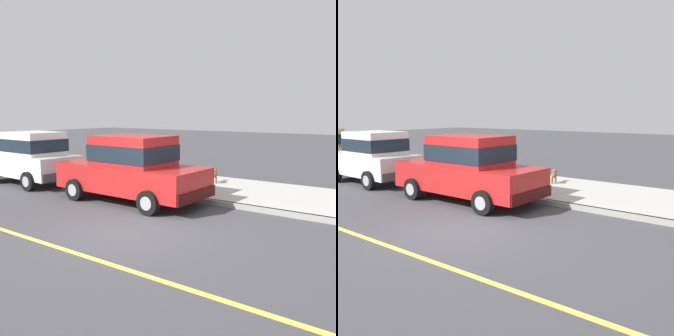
# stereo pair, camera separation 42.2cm
# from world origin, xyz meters

# --- Properties ---
(ground_plane) EXTENTS (80.00, 80.00, 0.00)m
(ground_plane) POSITION_xyz_m (0.00, 0.00, 0.00)
(ground_plane) COLOR #424247
(curb) EXTENTS (0.16, 64.00, 0.14)m
(curb) POSITION_xyz_m (3.20, 0.00, 0.07)
(curb) COLOR gray
(curb) RESTS_ON ground
(sidewalk) EXTENTS (3.60, 64.00, 0.14)m
(sidewalk) POSITION_xyz_m (5.00, 0.00, 0.07)
(sidewalk) COLOR #B7B5AD
(sidewalk) RESTS_ON ground
(lane_centre_line) EXTENTS (0.12, 57.60, 0.01)m
(lane_centre_line) POSITION_xyz_m (-1.60, 0.00, 0.00)
(lane_centre_line) COLOR #E0D64C
(lane_centre_line) RESTS_ON ground
(car_red_sedan) EXTENTS (2.07, 4.61, 1.92)m
(car_red_sedan) POSITION_xyz_m (2.16, 1.87, 0.98)
(car_red_sedan) COLOR red
(car_red_sedan) RESTS_ON ground
(car_white_hatchback) EXTENTS (2.01, 3.83, 1.88)m
(car_white_hatchback) POSITION_xyz_m (2.15, 6.65, 0.98)
(car_white_hatchback) COLOR white
(car_white_hatchback) RESTS_ON ground
(dog_brown) EXTENTS (0.70, 0.42, 0.49)m
(dog_brown) POSITION_xyz_m (5.57, 1.04, 0.43)
(dog_brown) COLOR brown
(dog_brown) RESTS_ON sidewalk
(fire_hydrant) EXTENTS (0.34, 0.24, 0.72)m
(fire_hydrant) POSITION_xyz_m (3.65, 3.38, 0.48)
(fire_hydrant) COLOR gold
(fire_hydrant) RESTS_ON sidewalk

